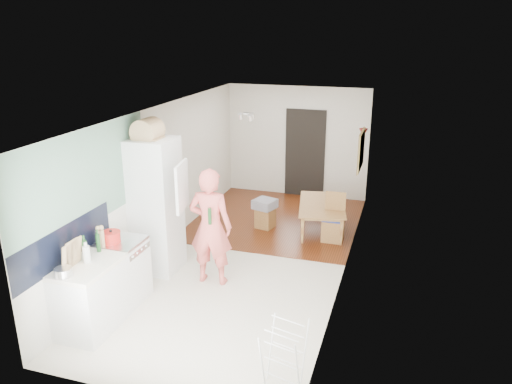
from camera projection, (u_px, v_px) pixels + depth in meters
The scene contains 32 objects.
room_shell at pixel (249, 188), 8.07m from camera, with size 3.20×7.00×2.50m, color beige, non-canonical shape.
floor at pixel (249, 258), 8.47m from camera, with size 3.20×7.00×0.01m, color beige.
wood_floor_overlay at pixel (277, 219), 10.14m from camera, with size 3.20×3.30×0.01m, color #622311.
sage_wall_panel at pixel (86, 179), 6.51m from camera, with size 0.02×3.00×1.30m, color slate.
tile_splashback at pixel (65, 244), 6.24m from camera, with size 0.02×1.90×0.50m, color black.
doorway_recess at pixel (305, 154), 11.24m from camera, with size 0.90×0.04×2.00m, color black.
base_cabinet at pixel (91, 299), 6.39m from camera, with size 0.60×0.90×0.86m, color silver.
worktop at pixel (87, 266), 6.24m from camera, with size 0.62×0.92×0.06m, color silver.
range_cooker at pixel (122, 272), 7.06m from camera, with size 0.60×0.60×0.88m, color silver.
cooker_top at pixel (120, 242), 6.92m from camera, with size 0.60×0.60×0.04m, color silver.
fridge_housing at pixel (156, 206), 7.78m from camera, with size 0.66×0.66×2.15m, color silver.
fridge_door at pixel (182, 186), 7.18m from camera, with size 0.56×0.04×0.70m, color silver.
fridge_interior at pixel (172, 179), 7.54m from camera, with size 0.02×0.52×0.66m, color white.
pinboard at pixel (361, 150), 9.25m from camera, with size 0.03×0.90×0.70m, color tan.
pinboard_frame at pixel (360, 150), 9.25m from camera, with size 0.01×0.94×0.74m, color olive.
wall_sconce at pixel (363, 133), 9.78m from camera, with size 0.18×0.18×0.16m, color maroon.
person at pixel (210, 217), 7.37m from camera, with size 0.78×0.51×2.13m, color #DE5E57.
dining_table at pixel (323, 219), 9.55m from camera, with size 1.29×0.72×0.45m, color olive.
dining_chair at pixel (333, 218), 9.01m from camera, with size 0.37×0.37×0.88m, color olive, non-canonical shape.
stool at pixel (265, 218), 9.67m from camera, with size 0.31×0.31×0.41m, color olive, non-canonical shape.
grey_drape at pixel (265, 204), 9.56m from camera, with size 0.38×0.38×0.17m, color gray.
drying_rack at pixel (284, 358), 5.31m from camera, with size 0.40×0.36×0.78m, color silver, non-canonical shape.
bread_bin at pixel (148, 131), 7.40m from camera, with size 0.41×0.39×0.22m, color tan, non-canonical shape.
red_casserole at pixel (111, 237), 6.83m from camera, with size 0.26×0.26×0.15m, color red.
steel_pan at pixel (63, 272), 5.92m from camera, with size 0.21×0.21×0.10m, color silver.
held_bottle at pixel (210, 216), 7.16m from camera, with size 0.05×0.05×0.25m, color #1A421B.
bottle_a at pixel (85, 250), 6.29m from camera, with size 0.06×0.06×0.27m, color #1A421B.
bottle_b at pixel (98, 243), 6.54m from camera, with size 0.06×0.06×0.25m, color #1A421B.
bottle_c at pixel (87, 254), 6.24m from camera, with size 0.09×0.09×0.22m, color silver.
pepper_mill_front at pixel (102, 238), 6.68m from camera, with size 0.07×0.07×0.24m, color tan.
pepper_mill_back at pixel (99, 239), 6.68m from camera, with size 0.06×0.06×0.24m, color tan.
chopping_boards at pixel (72, 254), 6.10m from camera, with size 0.04×0.27×0.36m, color tan, non-canonical shape.
Camera 1 is at (2.39, -7.29, 3.76)m, focal length 35.00 mm.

